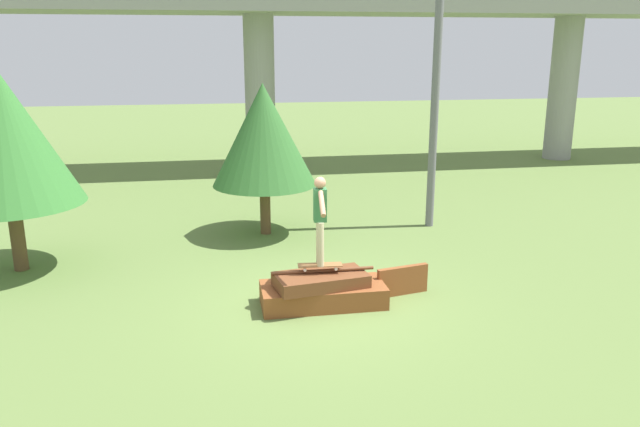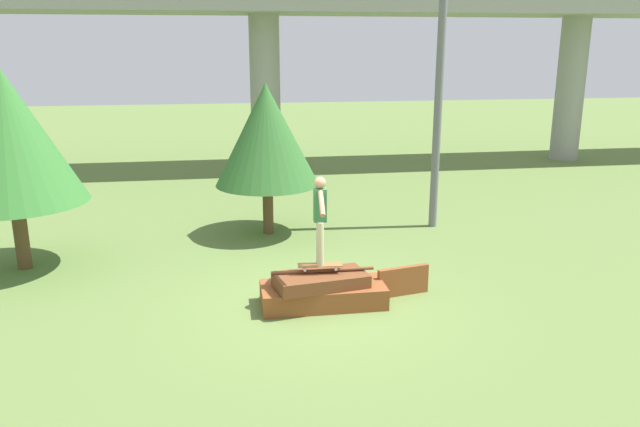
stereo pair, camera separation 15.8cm
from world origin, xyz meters
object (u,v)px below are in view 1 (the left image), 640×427
at_px(skater, 320,215).
at_px(utility_pole, 436,73).
at_px(tree_behind_left, 264,135).
at_px(tree_behind_right, 4,138).
at_px(skateboard, 320,265).

height_order(skater, utility_pole, utility_pole).
distance_m(tree_behind_left, tree_behind_right, 5.51).
xyz_separation_m(skateboard, tree_behind_left, (-0.56, 4.55, 1.69)).
xyz_separation_m(tree_behind_left, tree_behind_right, (-5.24, -1.68, 0.31)).
height_order(skateboard, skater, skater).
xyz_separation_m(skater, tree_behind_left, (-0.56, 4.55, 0.76)).
distance_m(skater, tree_behind_left, 4.65).
xyz_separation_m(skateboard, tree_behind_right, (-5.80, 2.87, 1.99)).
xyz_separation_m(utility_pole, tree_behind_right, (-9.46, -1.64, -1.11)).
xyz_separation_m(utility_pole, tree_behind_left, (-4.22, 0.05, -1.42)).
bearing_deg(skateboard, tree_behind_left, 97.04).
bearing_deg(skater, skateboard, 180.00).
xyz_separation_m(skateboard, skater, (0.00, 0.00, 0.93)).
relative_size(skateboard, tree_behind_right, 0.19).
bearing_deg(tree_behind_left, utility_pole, -0.66).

